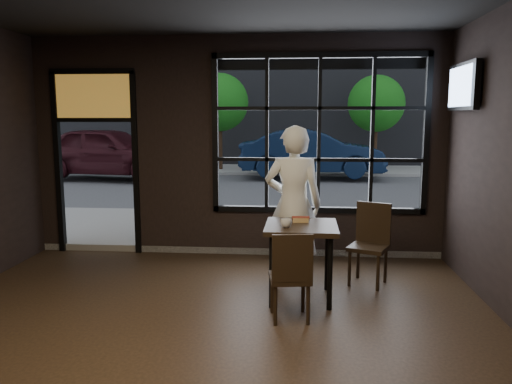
# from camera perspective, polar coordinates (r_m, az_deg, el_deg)

# --- Properties ---
(floor) EXTENTS (6.00, 7.00, 0.02)m
(floor) POSITION_cam_1_polar(r_m,az_deg,el_deg) (4.35, -8.13, -19.79)
(floor) COLOR black
(floor) RESTS_ON ground
(window_frame) EXTENTS (3.06, 0.12, 2.28)m
(window_frame) POSITION_cam_1_polar(r_m,az_deg,el_deg) (7.23, 7.22, 6.58)
(window_frame) COLOR black
(window_frame) RESTS_ON ground
(stained_transom) EXTENTS (1.20, 0.06, 0.70)m
(stained_transom) POSITION_cam_1_polar(r_m,az_deg,el_deg) (7.82, -18.07, 10.41)
(stained_transom) COLOR orange
(stained_transom) RESTS_ON ground
(street_asphalt) EXTENTS (60.00, 41.00, 0.04)m
(street_asphalt) POSITION_cam_1_polar(r_m,az_deg,el_deg) (27.81, 2.86, 4.39)
(street_asphalt) COLOR #545456
(street_asphalt) RESTS_ON ground
(building_across) EXTENTS (28.00, 12.00, 15.00)m
(building_across) POSITION_cam_1_polar(r_m,az_deg,el_deg) (27.29, 2.91, 20.18)
(building_across) COLOR #5B5956
(building_across) RESTS_ON ground
(cafe_table) EXTENTS (0.81, 0.81, 0.86)m
(cafe_table) POSITION_cam_1_polar(r_m,az_deg,el_deg) (5.70, 5.15, -7.93)
(cafe_table) COLOR black
(cafe_table) RESTS_ON floor
(chair_near) EXTENTS (0.46, 0.46, 0.93)m
(chair_near) POSITION_cam_1_polar(r_m,az_deg,el_deg) (5.13, 3.90, -9.43)
(chair_near) COLOR black
(chair_near) RESTS_ON floor
(chair_window) EXTENTS (0.57, 0.57, 1.00)m
(chair_window) POSITION_cam_1_polar(r_m,az_deg,el_deg) (6.28, 12.73, -5.92)
(chair_window) COLOR black
(chair_window) RESTS_ON floor
(man) EXTENTS (0.72, 0.47, 1.95)m
(man) POSITION_cam_1_polar(r_m,az_deg,el_deg) (6.19, 4.29, -1.43)
(man) COLOR white
(man) RESTS_ON floor
(hotdog) EXTENTS (0.21, 0.09, 0.06)m
(hotdog) POSITION_cam_1_polar(r_m,az_deg,el_deg) (5.71, 5.12, -3.16)
(hotdog) COLOR tan
(hotdog) RESTS_ON cafe_table
(cup) EXTENTS (0.15, 0.15, 0.10)m
(cup) POSITION_cam_1_polar(r_m,az_deg,el_deg) (5.44, 3.47, -3.56)
(cup) COLOR silver
(cup) RESTS_ON cafe_table
(tv) EXTENTS (0.11, 0.99, 0.58)m
(tv) POSITION_cam_1_polar(r_m,az_deg,el_deg) (6.79, 22.66, 11.06)
(tv) COLOR black
(tv) RESTS_ON wall_right
(navy_car) EXTENTS (4.67, 1.65, 1.53)m
(navy_car) POSITION_cam_1_polar(r_m,az_deg,el_deg) (16.43, 6.38, 4.48)
(navy_car) COLOR #0B1932
(navy_car) RESTS_ON street_asphalt
(maroon_car) EXTENTS (5.01, 2.58, 1.63)m
(maroon_car) POSITION_cam_1_polar(r_m,az_deg,el_deg) (16.84, -16.51, 4.44)
(maroon_car) COLOR black
(maroon_car) RESTS_ON street_asphalt
(tree_left) EXTENTS (2.11, 2.11, 3.61)m
(tree_left) POSITION_cam_1_polar(r_m,az_deg,el_deg) (18.55, -4.18, 10.15)
(tree_left) COLOR #332114
(tree_left) RESTS_ON street_asphalt
(tree_right) EXTENTS (2.08, 2.08, 3.54)m
(tree_right) POSITION_cam_1_polar(r_m,az_deg,el_deg) (19.08, 13.57, 9.76)
(tree_right) COLOR #332114
(tree_right) RESTS_ON street_asphalt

